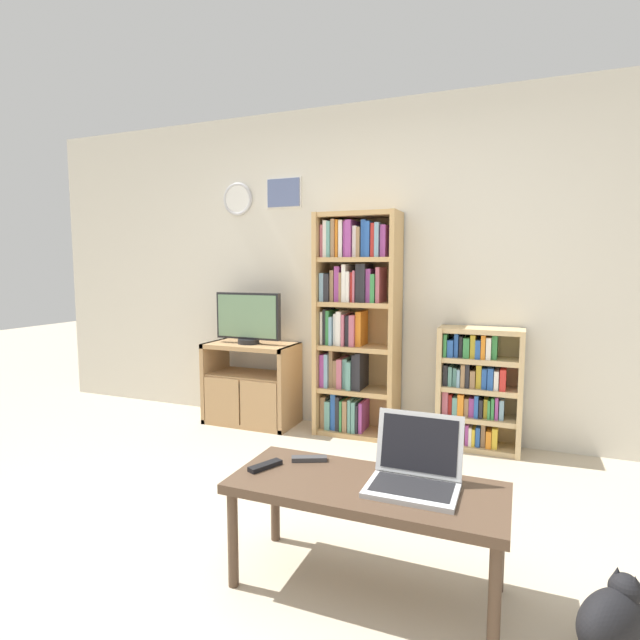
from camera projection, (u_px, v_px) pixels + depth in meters
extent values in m
plane|color=#BCAD93|center=(239.00, 576.00, 2.14)|extent=(18.00, 18.00, 0.00)
cube|color=beige|center=(377.00, 270.00, 3.98)|extent=(6.48, 0.06, 2.60)
torus|color=#B2B2B7|center=(238.00, 199.00, 4.34)|extent=(0.28, 0.03, 0.28)
cylinder|color=white|center=(238.00, 199.00, 4.34)|extent=(0.23, 0.02, 0.23)
cube|color=silver|center=(284.00, 193.00, 4.18)|extent=(0.32, 0.01, 0.25)
cube|color=slate|center=(284.00, 193.00, 4.17)|extent=(0.29, 0.02, 0.23)
cube|color=tan|center=(216.00, 380.00, 4.36)|extent=(0.04, 0.41, 0.68)
cube|color=tan|center=(290.00, 387.00, 4.09)|extent=(0.04, 0.41, 0.68)
cube|color=tan|center=(251.00, 346.00, 4.19)|extent=(0.76, 0.41, 0.04)
cube|color=tan|center=(252.00, 420.00, 4.26)|extent=(0.76, 0.41, 0.04)
cube|color=tan|center=(252.00, 375.00, 4.22)|extent=(0.69, 0.37, 0.04)
cube|color=tan|center=(222.00, 400.00, 4.12)|extent=(0.33, 0.02, 0.37)
cube|color=tan|center=(259.00, 405.00, 4.00)|extent=(0.33, 0.02, 0.37)
cylinder|color=black|center=(249.00, 341.00, 4.17)|extent=(0.18, 0.18, 0.04)
cube|color=black|center=(248.00, 316.00, 4.15)|extent=(0.58, 0.05, 0.39)
cube|color=slate|center=(247.00, 316.00, 4.13)|extent=(0.55, 0.01, 0.35)
cube|color=tan|center=(321.00, 324.00, 3.98)|extent=(0.04, 0.31, 1.74)
cube|color=tan|center=(395.00, 328.00, 3.76)|extent=(0.04, 0.31, 1.74)
cube|color=tan|center=(363.00, 324.00, 4.01)|extent=(0.64, 0.02, 1.74)
cube|color=tan|center=(356.00, 432.00, 3.96)|extent=(0.57, 0.28, 0.04)
cube|color=tan|center=(357.00, 390.00, 3.93)|extent=(0.57, 0.28, 0.04)
cube|color=tan|center=(357.00, 347.00, 3.89)|extent=(0.57, 0.28, 0.04)
cube|color=tan|center=(357.00, 304.00, 3.85)|extent=(0.57, 0.28, 0.04)
cube|color=tan|center=(358.00, 260.00, 3.82)|extent=(0.57, 0.28, 0.04)
cube|color=tan|center=(358.00, 215.00, 3.78)|extent=(0.57, 0.28, 0.04)
cube|color=#93704C|center=(327.00, 410.00, 4.06)|extent=(0.04, 0.21, 0.26)
cube|color=#5B9389|center=(332.00, 412.00, 4.04)|extent=(0.04, 0.23, 0.23)
cube|color=#2856A8|center=(337.00, 409.00, 4.02)|extent=(0.04, 0.22, 0.29)
cube|color=#232328|center=(342.00, 411.00, 4.01)|extent=(0.03, 0.23, 0.27)
cube|color=#388947|center=(345.00, 413.00, 4.00)|extent=(0.02, 0.23, 0.24)
cube|color=#93704C|center=(349.00, 413.00, 3.98)|extent=(0.04, 0.24, 0.25)
cube|color=#5B9389|center=(353.00, 413.00, 3.97)|extent=(0.02, 0.23, 0.26)
cube|color=#5B9389|center=(357.00, 414.00, 3.96)|extent=(0.03, 0.24, 0.25)
cube|color=#232328|center=(361.00, 416.00, 3.95)|extent=(0.02, 0.23, 0.22)
cube|color=#9E4293|center=(364.00, 415.00, 3.94)|extent=(0.03, 0.22, 0.24)
cube|color=#9E4293|center=(327.00, 369.00, 4.02)|extent=(0.04, 0.23, 0.26)
cube|color=#759EB7|center=(331.00, 369.00, 4.00)|extent=(0.03, 0.24, 0.27)
cube|color=#93704C|center=(335.00, 367.00, 4.00)|extent=(0.03, 0.20, 0.29)
cube|color=#93704C|center=(339.00, 372.00, 3.99)|extent=(0.03, 0.20, 0.22)
cube|color=#B75B70|center=(343.00, 372.00, 3.97)|extent=(0.04, 0.23, 0.23)
cube|color=#5B9389|center=(349.00, 372.00, 3.96)|extent=(0.04, 0.20, 0.23)
cube|color=#5B9389|center=(353.00, 374.00, 3.93)|extent=(0.04, 0.25, 0.22)
cube|color=#232328|center=(358.00, 370.00, 3.92)|extent=(0.03, 0.23, 0.28)
cube|color=#232328|center=(362.00, 370.00, 3.90)|extent=(0.04, 0.25, 0.29)
cube|color=white|center=(326.00, 327.00, 3.99)|extent=(0.02, 0.21, 0.26)
cube|color=#232328|center=(329.00, 326.00, 3.98)|extent=(0.03, 0.21, 0.28)
cube|color=#388947|center=(332.00, 327.00, 3.97)|extent=(0.03, 0.22, 0.27)
cube|color=#759EB7|center=(335.00, 330.00, 3.95)|extent=(0.02, 0.25, 0.22)
cube|color=white|center=(339.00, 328.00, 3.95)|extent=(0.02, 0.21, 0.25)
cube|color=white|center=(343.00, 327.00, 3.93)|extent=(0.04, 0.23, 0.27)
cube|color=#B75B70|center=(347.00, 329.00, 3.91)|extent=(0.02, 0.24, 0.24)
cube|color=#232328|center=(351.00, 330.00, 3.91)|extent=(0.03, 0.22, 0.24)
cube|color=#B75B70|center=(356.00, 330.00, 3.89)|extent=(0.04, 0.24, 0.24)
cube|color=orange|center=(362.00, 328.00, 3.88)|extent=(0.04, 0.20, 0.27)
cube|color=#759EB7|center=(327.00, 287.00, 3.95)|extent=(0.03, 0.24, 0.22)
cube|color=#232328|center=(331.00, 287.00, 3.93)|extent=(0.04, 0.24, 0.22)
cube|color=#93704C|center=(336.00, 286.00, 3.92)|extent=(0.03, 0.21, 0.24)
cube|color=#9E4293|center=(341.00, 284.00, 3.91)|extent=(0.04, 0.21, 0.27)
cube|color=#93704C|center=(345.00, 287.00, 3.89)|extent=(0.02, 0.24, 0.22)
cube|color=white|center=(348.00, 283.00, 3.88)|extent=(0.03, 0.23, 0.29)
cube|color=white|center=(352.00, 286.00, 3.87)|extent=(0.03, 0.24, 0.23)
cube|color=red|center=(355.00, 287.00, 3.86)|extent=(0.02, 0.21, 0.23)
cube|color=#B75B70|center=(358.00, 286.00, 3.85)|extent=(0.02, 0.23, 0.24)
cube|color=#232328|center=(362.00, 283.00, 3.84)|extent=(0.04, 0.22, 0.29)
cube|color=#232328|center=(367.00, 283.00, 3.82)|extent=(0.04, 0.24, 0.29)
cube|color=#9E4293|center=(372.00, 285.00, 3.81)|extent=(0.04, 0.21, 0.25)
cube|color=#388947|center=(376.00, 288.00, 3.79)|extent=(0.03, 0.24, 0.21)
cube|color=#B75B70|center=(381.00, 285.00, 3.78)|extent=(0.03, 0.23, 0.27)
cube|color=#B75B70|center=(326.00, 242.00, 3.92)|extent=(0.03, 0.21, 0.25)
cube|color=white|center=(330.00, 240.00, 3.90)|extent=(0.03, 0.23, 0.28)
cube|color=#5B9389|center=(333.00, 240.00, 3.88)|extent=(0.03, 0.24, 0.27)
cube|color=#93704C|center=(338.00, 239.00, 3.87)|extent=(0.03, 0.24, 0.29)
cube|color=orange|center=(341.00, 239.00, 3.87)|extent=(0.02, 0.22, 0.28)
cube|color=white|center=(345.00, 239.00, 3.86)|extent=(0.03, 0.21, 0.28)
cube|color=#9E4293|center=(349.00, 240.00, 3.85)|extent=(0.02, 0.20, 0.27)
cube|color=#9E4293|center=(353.00, 239.00, 3.83)|extent=(0.04, 0.24, 0.28)
cube|color=white|center=(359.00, 242.00, 3.82)|extent=(0.03, 0.21, 0.23)
cube|color=#93704C|center=(362.00, 243.00, 3.80)|extent=(0.03, 0.24, 0.22)
cube|color=#2856A8|center=(367.00, 239.00, 3.79)|extent=(0.03, 0.22, 0.28)
cube|color=#2856A8|center=(372.00, 240.00, 3.77)|extent=(0.03, 0.24, 0.26)
cube|color=red|center=(376.00, 241.00, 3.76)|extent=(0.03, 0.23, 0.25)
cube|color=#759EB7|center=(381.00, 240.00, 3.74)|extent=(0.03, 0.25, 0.25)
cube|color=#9E4293|center=(386.00, 241.00, 3.74)|extent=(0.04, 0.22, 0.24)
cube|color=tan|center=(441.00, 386.00, 3.70)|extent=(0.04, 0.26, 0.89)
cube|color=tan|center=(520.00, 393.00, 3.50)|extent=(0.04, 0.26, 0.89)
cube|color=tan|center=(481.00, 385.00, 3.71)|extent=(0.59, 0.02, 0.89)
cube|color=tan|center=(477.00, 446.00, 3.64)|extent=(0.51, 0.23, 0.04)
cube|color=tan|center=(478.00, 418.00, 3.62)|extent=(0.51, 0.23, 0.04)
cube|color=tan|center=(479.00, 389.00, 3.60)|extent=(0.51, 0.23, 0.04)
cube|color=tan|center=(480.00, 360.00, 3.58)|extent=(0.51, 0.23, 0.04)
cube|color=tan|center=(481.00, 331.00, 3.55)|extent=(0.51, 0.23, 0.04)
cube|color=#2856A8|center=(445.00, 431.00, 3.73)|extent=(0.03, 0.20, 0.13)
cube|color=#388947|center=(451.00, 429.00, 3.72)|extent=(0.04, 0.16, 0.16)
cube|color=#2856A8|center=(456.00, 431.00, 3.70)|extent=(0.04, 0.17, 0.14)
cube|color=gold|center=(462.00, 433.00, 3.69)|extent=(0.04, 0.18, 0.13)
cube|color=#9E4293|center=(468.00, 432.00, 3.67)|extent=(0.02, 0.18, 0.15)
cube|color=white|center=(471.00, 434.00, 3.66)|extent=(0.02, 0.18, 0.13)
cube|color=gold|center=(474.00, 435.00, 3.65)|extent=(0.02, 0.18, 0.13)
cube|color=#2856A8|center=(479.00, 434.00, 3.64)|extent=(0.03, 0.18, 0.14)
cube|color=#93704C|center=(484.00, 433.00, 3.63)|extent=(0.03, 0.16, 0.16)
cube|color=orange|center=(489.00, 437.00, 3.61)|extent=(0.04, 0.19, 0.12)
cube|color=gold|center=(495.00, 436.00, 3.60)|extent=(0.04, 0.18, 0.15)
cube|color=#B75B70|center=(447.00, 401.00, 3.71)|extent=(0.04, 0.18, 0.17)
cube|color=red|center=(451.00, 403.00, 3.70)|extent=(0.03, 0.16, 0.14)
cube|color=#5B9389|center=(456.00, 404.00, 3.68)|extent=(0.03, 0.20, 0.14)
cube|color=orange|center=(462.00, 403.00, 3.66)|extent=(0.04, 0.20, 0.16)
cube|color=#93704C|center=(467.00, 405.00, 3.65)|extent=(0.03, 0.18, 0.13)
cube|color=#9E4293|center=(472.00, 405.00, 3.64)|extent=(0.04, 0.17, 0.14)
cube|color=#2856A8|center=(477.00, 404.00, 3.62)|extent=(0.03, 0.20, 0.16)
cube|color=#232328|center=(482.00, 406.00, 3.61)|extent=(0.03, 0.19, 0.14)
cube|color=gold|center=(486.00, 406.00, 3.61)|extent=(0.03, 0.16, 0.14)
cube|color=#388947|center=(489.00, 407.00, 3.59)|extent=(0.02, 0.19, 0.14)
cube|color=#388947|center=(493.00, 406.00, 3.58)|extent=(0.02, 0.18, 0.15)
cube|color=#9E4293|center=(497.00, 406.00, 3.57)|extent=(0.02, 0.18, 0.16)
cube|color=#759EB7|center=(502.00, 408.00, 3.56)|extent=(0.03, 0.17, 0.14)
cube|color=#232328|center=(447.00, 373.00, 3.69)|extent=(0.03, 0.18, 0.15)
cube|color=#5B9389|center=(451.00, 374.00, 3.67)|extent=(0.03, 0.18, 0.14)
cube|color=#5B9389|center=(456.00, 375.00, 3.67)|extent=(0.03, 0.17, 0.13)
cube|color=#759EB7|center=(460.00, 376.00, 3.65)|extent=(0.02, 0.20, 0.13)
cube|color=#93704C|center=(464.00, 374.00, 3.63)|extent=(0.03, 0.20, 0.17)
cube|color=#232328|center=(468.00, 374.00, 3.62)|extent=(0.03, 0.19, 0.17)
cube|color=#93704C|center=(473.00, 377.00, 3.61)|extent=(0.03, 0.20, 0.13)
cube|color=gold|center=(479.00, 375.00, 3.60)|extent=(0.04, 0.17, 0.17)
cube|color=#2856A8|center=(485.00, 377.00, 3.59)|extent=(0.03, 0.18, 0.15)
cube|color=#2856A8|center=(491.00, 377.00, 3.57)|extent=(0.04, 0.19, 0.15)
cube|color=white|center=(497.00, 379.00, 3.55)|extent=(0.03, 0.20, 0.14)
cube|color=red|center=(503.00, 378.00, 3.53)|extent=(0.04, 0.20, 0.15)
cube|color=#388947|center=(447.00, 344.00, 3.66)|extent=(0.02, 0.20, 0.17)
cube|color=#2856A8|center=(452.00, 347.00, 3.65)|extent=(0.04, 0.20, 0.13)
cube|color=#2856A8|center=(457.00, 344.00, 3.64)|extent=(0.03, 0.17, 0.17)
cube|color=#232328|center=(462.00, 346.00, 3.63)|extent=(0.02, 0.16, 0.15)
cube|color=#388947|center=(467.00, 347.00, 3.61)|extent=(0.04, 0.19, 0.14)
cube|color=gold|center=(474.00, 346.00, 3.60)|extent=(0.03, 0.17, 0.17)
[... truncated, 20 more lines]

